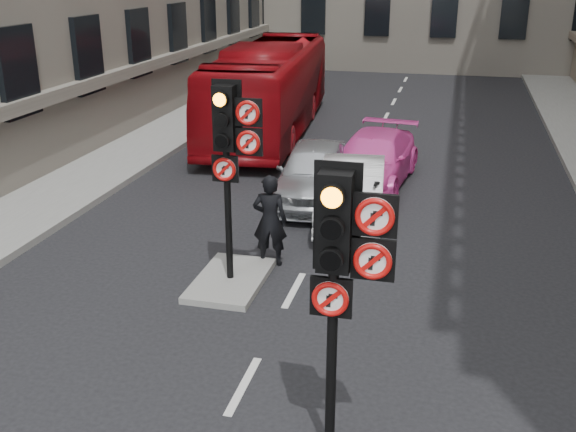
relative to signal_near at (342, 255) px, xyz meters
The scene contains 11 objects.
pavement_left 14.24m from the signal_near, 128.28° to the left, with size 3.00×50.00×0.16m, color gray.
centre_island 5.44m from the signal_near, 123.83° to the left, with size 1.20×2.00×0.12m, color gray.
signal_near is the anchor object (origin of this frame).
signal_far 4.77m from the signal_near, 123.02° to the left, with size 0.91×0.40×3.58m.
car_silver 9.38m from the signal_near, 103.65° to the left, with size 1.69×4.19×1.43m, color #AAADB2.
car_white 8.15m from the signal_near, 97.71° to the left, with size 1.40×4.01×1.32m, color silver.
car_pink 10.75m from the signal_near, 95.10° to the left, with size 1.87×4.59×1.33m, color #E643A6.
bus_red 16.39m from the signal_near, 108.22° to the left, with size 2.54×10.84×3.02m, color maroon.
motorcycle 7.21m from the signal_near, 94.13° to the left, with size 0.53×1.87×1.12m, color black.
motorcyclist 5.72m from the signal_near, 113.76° to the left, with size 0.66×0.43×1.81m, color black.
info_sign 5.70m from the signal_near, 121.85° to the left, with size 0.35×0.12×2.01m.
Camera 1 is at (2.52, -5.53, 5.50)m, focal length 42.00 mm.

